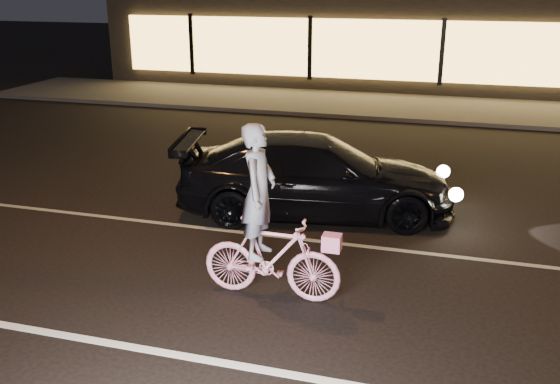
% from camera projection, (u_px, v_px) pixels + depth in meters
% --- Properties ---
extents(ground, '(90.00, 90.00, 0.00)m').
position_uv_depth(ground, '(381.00, 315.00, 7.70)').
color(ground, black).
rests_on(ground, ground).
extents(lane_stripe_far, '(60.00, 0.10, 0.01)m').
position_uv_depth(lane_stripe_far, '(398.00, 250.00, 9.51)').
color(lane_stripe_far, gray).
rests_on(lane_stripe_far, ground).
extents(sidewalk, '(30.00, 4.00, 0.12)m').
position_uv_depth(sidewalk, '(435.00, 109.00, 19.48)').
color(sidewalk, '#383533').
rests_on(sidewalk, ground).
extents(storefront, '(25.40, 8.42, 4.20)m').
position_uv_depth(storefront, '(448.00, 26.00, 24.22)').
color(storefront, black).
rests_on(storefront, ground).
extents(cyclist, '(1.82, 0.63, 2.30)m').
position_uv_depth(cyclist, '(268.00, 238.00, 7.90)').
color(cyclist, '#F13980').
rests_on(cyclist, ground).
extents(sedan, '(5.05, 2.83, 1.38)m').
position_uv_depth(sedan, '(316.00, 176.00, 10.80)').
color(sedan, black).
rests_on(sedan, ground).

